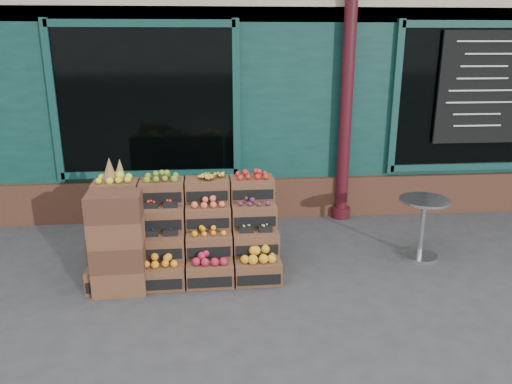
{
  "coord_description": "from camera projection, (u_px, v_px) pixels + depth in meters",
  "views": [
    {
      "loc": [
        -0.69,
        -4.91,
        2.59
      ],
      "look_at": [
        -0.2,
        0.7,
        0.85
      ],
      "focal_mm": 35.0,
      "sensor_mm": 36.0,
      "label": 1
    }
  ],
  "objects": [
    {
      "name": "shopkeeper",
      "position": [
        165.0,
        151.0,
        7.87
      ],
      "size": [
        0.65,
        0.43,
        1.76
      ],
      "primitive_type": "imported",
      "rotation": [
        0.0,
        0.0,
        3.15
      ],
      "color": "#13451F",
      "rests_on": "ground"
    },
    {
      "name": "spare_crates",
      "position": [
        117.0,
        243.0,
        5.2
      ],
      "size": [
        0.56,
        0.4,
        1.09
      ],
      "rotation": [
        0.0,
        0.0,
        0.04
      ],
      "color": "brown",
      "rests_on": "ground"
    },
    {
      "name": "shop_facade",
      "position": [
        246.0,
        49.0,
        9.65
      ],
      "size": [
        12.0,
        6.24,
        4.8
      ],
      "color": "#113A35",
      "rests_on": "ground"
    },
    {
      "name": "ground",
      "position": [
        280.0,
        284.0,
        5.5
      ],
      "size": [
        60.0,
        60.0,
        0.0
      ],
      "primitive_type": "plane",
      "color": "#39393B",
      "rests_on": "ground"
    },
    {
      "name": "crate_display",
      "position": [
        185.0,
        236.0,
        5.77
      ],
      "size": [
        2.11,
        1.05,
        1.31
      ],
      "rotation": [
        0.0,
        0.0,
        0.02
      ],
      "color": "brown",
      "rests_on": "ground"
    },
    {
      "name": "bistro_table",
      "position": [
        423.0,
        221.0,
        6.04
      ],
      "size": [
        0.6,
        0.6,
        0.75
      ],
      "rotation": [
        0.0,
        0.0,
        -0.09
      ],
      "color": "silver",
      "rests_on": "ground"
    }
  ]
}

